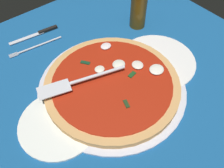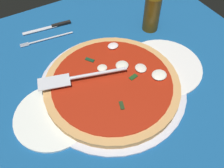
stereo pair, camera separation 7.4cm
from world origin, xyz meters
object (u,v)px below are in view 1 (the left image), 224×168
Objects in this scene: dinner_plate_left at (157,61)px; pizza at (112,84)px; dinner_plate_right at (59,124)px; place_setting_near at (37,40)px; beer_bottle at (139,5)px; pizza_server at (79,81)px.

pizza reaches higher than dinner_plate_left.
dinner_plate_right is 0.99× the size of place_setting_near.
dinner_plate_left is 18.46cm from pizza.
beer_bottle is (-45.94, -18.33, 8.69)cm from dinner_plate_right.
pizza is 1.85× the size of place_setting_near.
pizza_server is (26.52, -6.07, 4.05)cm from dinner_plate_left.
dinner_plate_right is at bearing -0.15° from dinner_plate_left.
pizza_server reaches higher than dinner_plate_right.
dinner_plate_left is 27.51cm from pizza_server.
beer_bottle reaches higher than place_setting_near.
place_setting_near is (-12.05, -34.48, -0.15)cm from dinner_plate_right.
pizza_server is at bearing 95.60° from place_setting_near.
beer_bottle is at bearing -146.46° from pizza.
beer_bottle is (-33.88, 16.15, 8.84)cm from place_setting_near.
dinner_plate_right is (37.92, -0.10, 0.00)cm from dinner_plate_left.
dinner_plate_left is 21.89cm from beer_bottle.
place_setting_near reaches higher than dinner_plate_left.
dinner_plate_right is 0.94× the size of beer_bottle.
place_setting_near is at bearing -53.20° from dinner_plate_left.
pizza is (-19.54, -0.83, 1.46)cm from dinner_plate_right.
pizza_server is 28.83cm from place_setting_near.
pizza is at bearing 33.54° from beer_bottle.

